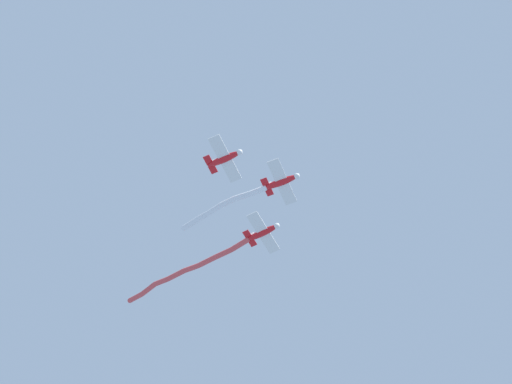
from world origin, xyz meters
TOP-DOWN VIEW (x-y plane):
  - airplane_lead at (5.83, 2.32)m, footprint 7.50×5.75m
  - smoke_trail_lead at (8.32, -6.67)m, footprint 3.75×13.87m
  - airplane_left_wing at (1.24, -5.03)m, footprint 7.52×5.71m
  - smoke_trail_left_wing at (3.16, -19.35)m, footprint 3.30×24.20m
  - airplane_right_wing at (13.63, -1.48)m, footprint 7.51×5.74m

SIDE VIEW (x-z plane):
  - smoke_trail_lead at x=8.32m, z-range 86.99..88.45m
  - airplane_lead at x=5.83m, z-range 86.79..88.65m
  - airplane_left_wing at x=1.24m, z-range 86.79..88.65m
  - airplane_right_wing at x=13.63m, z-range 87.09..88.95m
  - smoke_trail_left_wing at x=3.16m, z-range 86.86..91.42m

